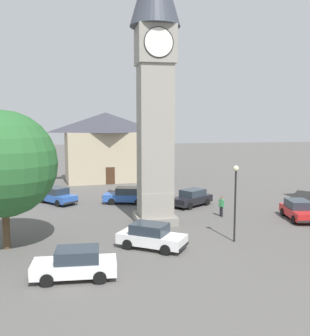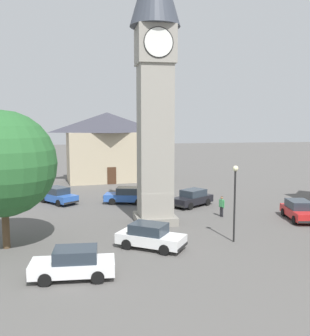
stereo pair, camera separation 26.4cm
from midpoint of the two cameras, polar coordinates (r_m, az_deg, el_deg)
ground_plane at (r=29.88m, az=-0.26°, el=-8.01°), size 200.00×200.00×0.00m
clock_tower at (r=29.20m, az=-0.27°, el=15.79°), size 3.68×3.68×20.86m
car_blue_kerb at (r=19.95m, az=-12.07°, el=-13.65°), size 4.22×2.00×1.53m
car_silver_kerb at (r=37.47m, az=-14.48°, el=-3.95°), size 3.89×4.28×1.53m
car_red_corner at (r=35.36m, az=5.26°, el=-4.40°), size 4.36×3.73×1.53m
car_white_side at (r=36.45m, az=-4.45°, el=-4.05°), size 4.43×2.71×1.53m
car_black_far at (r=32.47m, az=20.19°, el=-5.84°), size 2.39×4.36×1.53m
car_green_alley at (r=23.85m, az=-0.88°, el=-10.02°), size 4.36×3.73×1.53m
pedestrian at (r=31.80m, az=9.54°, el=-5.32°), size 0.36×0.50×1.69m
tree at (r=24.67m, az=-21.79°, el=0.57°), size 6.37×6.37×8.39m
building_corner_back at (r=49.82m, az=-7.40°, el=3.20°), size 11.05×6.91×8.78m
lamp_post at (r=25.01m, az=11.49°, el=-3.34°), size 0.36×0.36×4.94m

